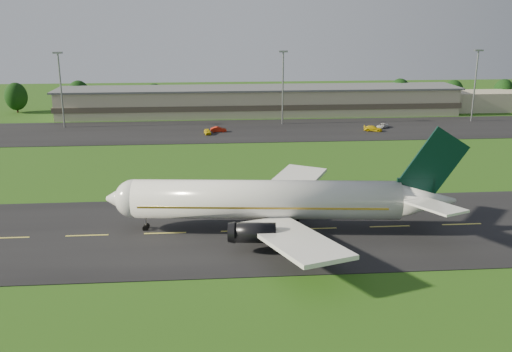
{
  "coord_description": "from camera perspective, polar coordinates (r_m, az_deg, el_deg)",
  "views": [
    {
      "loc": [
        -15.09,
        -77.02,
        30.85
      ],
      "look_at": [
        -8.24,
        8.0,
        6.0
      ],
      "focal_mm": 40.0,
      "sensor_mm": 36.0,
      "label": 1
    }
  ],
  "objects": [
    {
      "name": "service_vehicle_d",
      "position": [
        154.23,
        11.62,
        4.67
      ],
      "size": [
        5.21,
        3.39,
        1.4
      ],
      "primitive_type": "imported",
      "rotation": [
        0.0,
        0.0,
        1.25
      ],
      "color": "yellow",
      "rests_on": "apron"
    },
    {
      "name": "apron",
      "position": [
        152.92,
        1.16,
        4.62
      ],
      "size": [
        260.0,
        30.0,
        0.1
      ],
      "primitive_type": "cube",
      "color": "black",
      "rests_on": "ground"
    },
    {
      "name": "service_vehicle_a",
      "position": [
        147.88,
        -4.88,
        4.45
      ],
      "size": [
        2.06,
        4.09,
        1.34
      ],
      "primitive_type": "imported",
      "rotation": [
        0.0,
        0.0,
        0.13
      ],
      "color": "gold",
      "rests_on": "apron"
    },
    {
      "name": "light_mast_west",
      "position": [
        163.02,
        -18.99,
        9.0
      ],
      "size": [
        2.4,
        1.2,
        20.35
      ],
      "color": "gray",
      "rests_on": "ground"
    },
    {
      "name": "service_vehicle_b",
      "position": [
        150.33,
        -3.77,
        4.67
      ],
      "size": [
        4.26,
        1.71,
        1.38
      ],
      "primitive_type": "imported",
      "rotation": [
        0.0,
        0.0,
        1.63
      ],
      "color": "#A71B0B",
      "rests_on": "apron"
    },
    {
      "name": "tree_line",
      "position": [
        188.86,
        7.81,
        8.21
      ],
      "size": [
        196.95,
        8.93,
        9.79
      ],
      "color": "black",
      "rests_on": "ground"
    },
    {
      "name": "terminal",
      "position": [
        176.59,
        2.46,
        7.48
      ],
      "size": [
        145.0,
        16.0,
        8.4
      ],
      "color": "tan",
      "rests_on": "ground"
    },
    {
      "name": "light_mast_east",
      "position": [
        174.99,
        21.12,
        9.23
      ],
      "size": [
        2.4,
        1.2,
        20.35
      ],
      "color": "gray",
      "rests_on": "ground"
    },
    {
      "name": "ground",
      "position": [
        84.33,
        6.06,
        -5.31
      ],
      "size": [
        360.0,
        360.0,
        0.0
      ],
      "primitive_type": "plane",
      "color": "#1F4912",
      "rests_on": "ground"
    },
    {
      "name": "light_mast_centre",
      "position": [
        159.33,
        2.71,
        9.7
      ],
      "size": [
        2.4,
        1.2,
        20.35
      ],
      "color": "gray",
      "rests_on": "ground"
    },
    {
      "name": "service_vehicle_c",
      "position": [
        159.19,
        12.52,
        4.94
      ],
      "size": [
        4.28,
        4.46,
        1.18
      ],
      "primitive_type": "imported",
      "rotation": [
        0.0,
        0.0,
        -0.73
      ],
      "color": "silver",
      "rests_on": "apron"
    },
    {
      "name": "airliner",
      "position": [
        81.71,
        1.61,
        -2.46
      ],
      "size": [
        51.25,
        41.97,
        15.57
      ],
      "rotation": [
        0.0,
        0.0,
        -0.1
      ],
      "color": "white",
      "rests_on": "ground"
    },
    {
      "name": "taxiway",
      "position": [
        84.31,
        6.06,
        -5.28
      ],
      "size": [
        220.0,
        30.0,
        0.1
      ],
      "primitive_type": "cube",
      "color": "black",
      "rests_on": "ground"
    }
  ]
}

